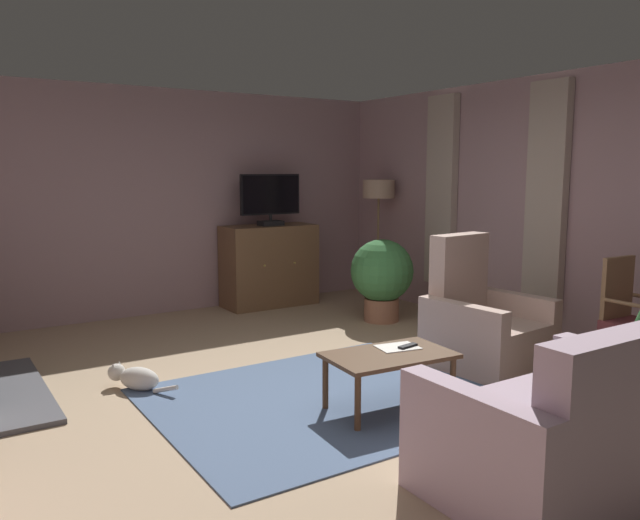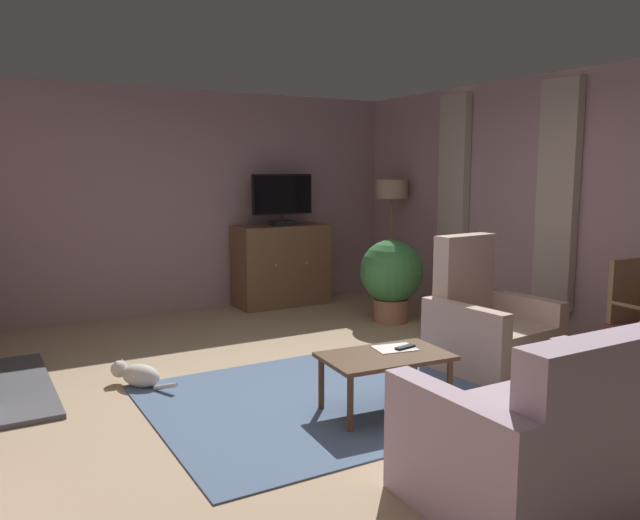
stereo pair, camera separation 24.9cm
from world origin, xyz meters
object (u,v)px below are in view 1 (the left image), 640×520
Objects in this scene: television at (270,198)px; folded_newspaper at (398,347)px; coffee_table at (389,360)px; cat at (135,378)px; floor_lamp at (379,198)px; side_chair_mid_row at (631,317)px; sofa_floral at (565,433)px; tv_remote at (408,346)px; potted_plant_on_hearth_side at (382,275)px; tv_cabinet at (269,267)px; armchair_beside_cabinet at (483,327)px.

folded_newspaper is at bearing -103.17° from television.
cat is (-1.42, 1.41, -0.28)m from coffee_table.
floor_lamp is (3.75, 1.71, 1.27)m from cat.
sofa_floral is at bearing -156.79° from side_chair_mid_row.
tv_remote is 0.08m from folded_newspaper.
potted_plant_on_hearth_side is (1.50, 2.09, 0.11)m from folded_newspaper.
cat is at bearing -137.91° from television.
sofa_floral is 2.44× the size of cat.
cat is at bearing -137.22° from tv_cabinet.
tv_cabinet is 1.02× the size of armchair_beside_cabinet.
folded_newspaper is 0.30× the size of side_chair_mid_row.
folded_newspaper is 2.08m from side_chair_mid_row.
tv_remote is at bearing -102.09° from television.
potted_plant_on_hearth_side reaches higher than folded_newspaper.
coffee_table is at bearing 165.99° from side_chair_mid_row.
armchair_beside_cabinet reaches higher than sofa_floral.
television is at bearing -111.43° from tv_remote.
potted_plant_on_hearth_side is at bearing 64.45° from folded_newspaper.
folded_newspaper is (0.14, 0.08, 0.05)m from coffee_table.
armchair_beside_cabinet is at bearing -99.02° from potted_plant_on_hearth_side.
television is at bearing 97.09° from armchair_beside_cabinet.
tv_remote is at bearing -124.52° from floor_lamp.
sofa_floral is 1.51× the size of potted_plant_on_hearth_side.
folded_newspaper is (-0.82, -3.54, -0.07)m from tv_cabinet.
tv_cabinet is 1.25× the size of potted_plant_on_hearth_side.
tv_remote is at bearing -163.93° from armchair_beside_cabinet.
tv_remote is at bearing 163.56° from side_chair_mid_row.
television is 3.83m from coffee_table.
armchair_beside_cabinet is at bearing -82.91° from television.
cat is at bearing 135.14° from coffee_table.
folded_newspaper is 1.25m from armchair_beside_cabinet.
armchair_beside_cabinet reaches higher than tv_cabinet.
cat is (-2.78, 1.05, -0.25)m from armchair_beside_cabinet.
armchair_beside_cabinet is (1.21, 0.29, -0.08)m from folded_newspaper.
side_chair_mid_row is at bearing 23.21° from sofa_floral.
tv_cabinet is 3.75m from coffee_table.
armchair_beside_cabinet is (0.40, -3.20, -1.03)m from television.
armchair_beside_cabinet is 1.83m from potted_plant_on_hearth_side.
sofa_floral is 0.90× the size of floor_lamp.
cat is at bearing 117.84° from sofa_floral.
television is at bearing 161.98° from floor_lamp.
television is 3.45m from cat.
sofa_floral reaches higher than coffee_table.
cat is at bearing 151.26° from side_chair_mid_row.
armchair_beside_cabinet is at bearing -20.62° from cat.
side_chair_mid_row reaches higher than potted_plant_on_hearth_side.
armchair_beside_cabinet is 1.20m from side_chair_mid_row.
potted_plant_on_hearth_side is (-0.48, 2.70, 0.01)m from side_chair_mid_row.
tv_cabinet is at bearing 42.78° from cat.
armchair_beside_cabinet reaches higher than side_chair_mid_row.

